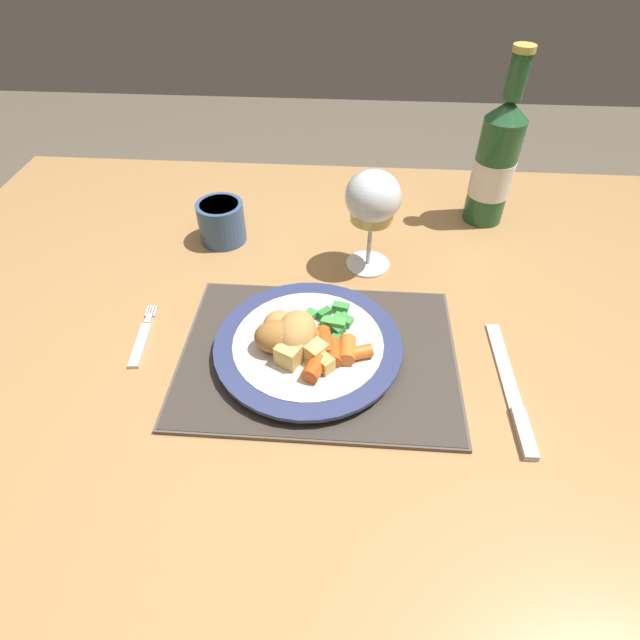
% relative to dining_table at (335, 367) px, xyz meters
% --- Properties ---
extents(ground_plane, '(6.00, 6.00, 0.00)m').
position_rel_dining_table_xyz_m(ground_plane, '(0.00, 0.00, -0.66)').
color(ground_plane, brown).
extents(dining_table, '(1.41, 1.02, 0.74)m').
position_rel_dining_table_xyz_m(dining_table, '(0.00, 0.00, 0.00)').
color(dining_table, '#AD7F4C').
rests_on(dining_table, ground).
extents(placemat, '(0.37, 0.28, 0.01)m').
position_rel_dining_table_xyz_m(placemat, '(-0.02, -0.05, 0.08)').
color(placemat, brown).
rests_on(placemat, dining_table).
extents(dinner_plate, '(0.25, 0.25, 0.02)m').
position_rel_dining_table_xyz_m(dinner_plate, '(-0.04, -0.05, 0.10)').
color(dinner_plate, silver).
rests_on(dinner_plate, placemat).
extents(breaded_croquettes, '(0.09, 0.08, 0.05)m').
position_rel_dining_table_xyz_m(breaded_croquettes, '(-0.06, -0.06, 0.13)').
color(breaded_croquettes, tan).
rests_on(breaded_croquettes, dinner_plate).
extents(green_beans_pile, '(0.08, 0.10, 0.02)m').
position_rel_dining_table_xyz_m(green_beans_pile, '(-0.00, -0.03, 0.11)').
color(green_beans_pile, '#4CA84C').
rests_on(green_beans_pile, dinner_plate).
extents(glazed_carrots, '(0.09, 0.09, 0.02)m').
position_rel_dining_table_xyz_m(glazed_carrots, '(-0.00, -0.07, 0.11)').
color(glazed_carrots, orange).
rests_on(glazed_carrots, dinner_plate).
extents(fork, '(0.03, 0.12, 0.01)m').
position_rel_dining_table_xyz_m(fork, '(-0.27, -0.04, 0.08)').
color(fork, silver).
rests_on(fork, dining_table).
extents(table_knife, '(0.02, 0.22, 0.01)m').
position_rel_dining_table_xyz_m(table_knife, '(0.23, -0.11, 0.08)').
color(table_knife, silver).
rests_on(table_knife, dining_table).
extents(wine_glass, '(0.08, 0.08, 0.17)m').
position_rel_dining_table_xyz_m(wine_glass, '(0.05, 0.16, 0.20)').
color(wine_glass, silver).
rests_on(wine_glass, dining_table).
extents(bottle, '(0.07, 0.07, 0.29)m').
position_rel_dining_table_xyz_m(bottle, '(0.26, 0.32, 0.19)').
color(bottle, '#23562D').
rests_on(bottle, dining_table).
extents(roast_potatoes, '(0.08, 0.05, 0.03)m').
position_rel_dining_table_xyz_m(roast_potatoes, '(-0.04, -0.09, 0.12)').
color(roast_potatoes, '#E5BC66').
rests_on(roast_potatoes, dinner_plate).
extents(drinking_cup, '(0.08, 0.08, 0.07)m').
position_rel_dining_table_xyz_m(drinking_cup, '(-0.21, 0.22, 0.12)').
color(drinking_cup, '#385684').
rests_on(drinking_cup, dining_table).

